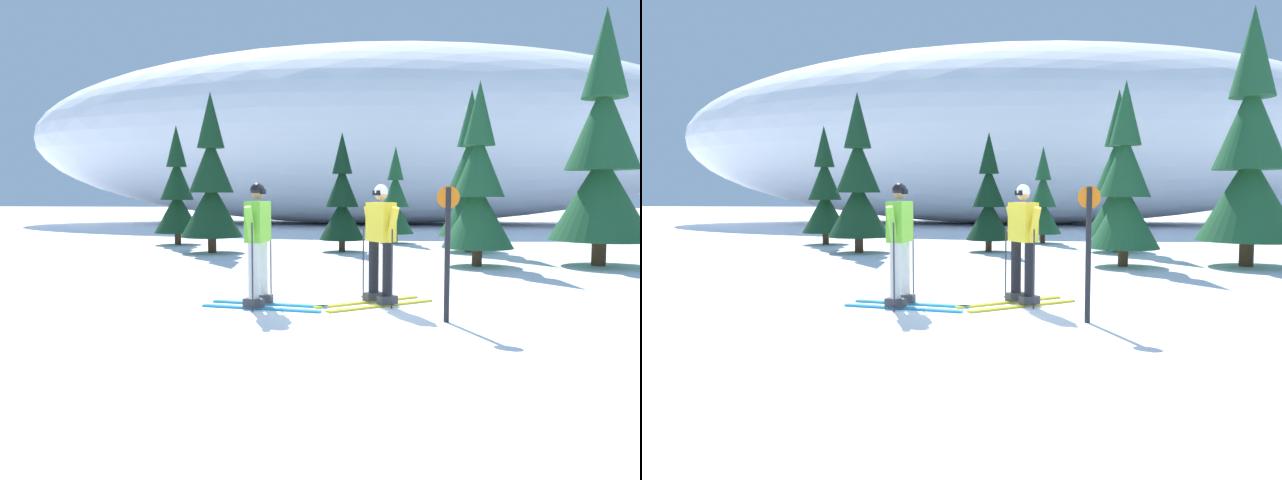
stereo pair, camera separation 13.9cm
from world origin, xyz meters
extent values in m
plane|color=white|center=(0.00, 0.00, 0.00)|extent=(120.00, 120.00, 0.00)
cube|color=#2893CC|center=(-1.39, -0.02, 0.01)|extent=(1.74, 0.38, 0.03)
cube|color=#2893CC|center=(-1.44, -0.36, 0.01)|extent=(1.74, 0.38, 0.03)
cube|color=#38383D|center=(-1.48, 0.00, 0.09)|extent=(0.30, 0.18, 0.12)
cube|color=#38383D|center=(-1.54, -0.35, 0.09)|extent=(0.30, 0.18, 0.12)
cylinder|color=silver|center=(-1.48, 0.00, 0.54)|extent=(0.15, 0.15, 0.78)
cylinder|color=silver|center=(-1.54, -0.35, 0.54)|extent=(0.15, 0.15, 0.78)
cube|color=#75C638|center=(-1.51, -0.18, 1.22)|extent=(0.31, 0.47, 0.58)
cylinder|color=#75C638|center=(-1.47, 0.09, 1.16)|extent=(0.14, 0.29, 0.58)
cylinder|color=#75C638|center=(-1.56, -0.44, 1.16)|extent=(0.14, 0.29, 0.58)
sphere|color=#A37556|center=(-1.51, -0.18, 1.63)|extent=(0.19, 0.19, 0.19)
sphere|color=black|center=(-1.51, -0.18, 1.66)|extent=(0.21, 0.21, 0.21)
cube|color=black|center=(-1.43, -0.19, 1.64)|extent=(0.06, 0.15, 0.07)
cylinder|color=#2D2D33|center=(-1.39, 0.17, 0.61)|extent=(0.02, 0.02, 1.22)
cylinder|color=#2D2D33|center=(-1.39, 0.17, 0.06)|extent=(0.07, 0.07, 0.01)
cylinder|color=#2D2D33|center=(-1.51, -0.54, 0.61)|extent=(0.02, 0.02, 1.22)
cylinder|color=#2D2D33|center=(-1.51, -0.54, 0.06)|extent=(0.07, 0.07, 0.01)
cube|color=gold|center=(0.24, 0.02, 0.01)|extent=(1.51, 1.14, 0.03)
cube|color=gold|center=(0.03, 0.30, 0.01)|extent=(1.51, 1.14, 0.03)
cube|color=#38383D|center=(0.32, 0.08, 0.09)|extent=(0.31, 0.28, 0.12)
cube|color=#38383D|center=(0.12, 0.36, 0.09)|extent=(0.31, 0.28, 0.12)
cylinder|color=black|center=(0.32, 0.08, 0.53)|extent=(0.15, 0.15, 0.77)
cylinder|color=black|center=(0.12, 0.36, 0.53)|extent=(0.15, 0.15, 0.77)
cube|color=yellow|center=(0.22, 0.22, 1.20)|extent=(0.45, 0.50, 0.57)
cylinder|color=yellow|center=(0.38, 0.00, 1.14)|extent=(0.24, 0.28, 0.58)
cylinder|color=yellow|center=(0.06, 0.44, 1.14)|extent=(0.24, 0.28, 0.58)
sphere|color=tan|center=(0.22, 0.22, 1.61)|extent=(0.19, 0.19, 0.19)
sphere|color=white|center=(0.22, 0.22, 1.64)|extent=(0.21, 0.21, 0.21)
cube|color=black|center=(0.15, 0.17, 1.62)|extent=(0.12, 0.14, 0.07)
cylinder|color=#2D2D33|center=(0.38, -0.11, 0.56)|extent=(0.02, 0.02, 1.12)
cylinder|color=#2D2D33|center=(0.38, -0.11, 0.06)|extent=(0.07, 0.07, 0.01)
cylinder|color=#2D2D33|center=(-0.04, 0.48, 0.56)|extent=(0.02, 0.02, 1.12)
cylinder|color=#2D2D33|center=(-0.04, 0.48, 0.06)|extent=(0.07, 0.07, 0.01)
cylinder|color=#47301E|center=(-6.26, 9.78, 0.25)|extent=(0.20, 0.20, 0.51)
cone|color=#14381E|center=(-6.26, 9.78, 1.02)|extent=(1.44, 1.44, 1.29)
cone|color=#14381E|center=(-6.26, 9.78, 2.06)|extent=(1.04, 1.04, 1.29)
cone|color=#14381E|center=(-6.26, 9.78, 3.09)|extent=(0.64, 0.64, 1.29)
cylinder|color=#47301E|center=(-4.42, 7.34, 0.29)|extent=(0.23, 0.23, 0.59)
cone|color=#14381E|center=(-4.42, 7.34, 1.19)|extent=(1.68, 1.68, 1.50)
cone|color=#14381E|center=(-4.42, 7.34, 2.39)|extent=(1.21, 1.21, 1.50)
cone|color=#14381E|center=(-4.42, 7.34, 3.59)|extent=(0.74, 0.74, 1.50)
cylinder|color=#47301E|center=(-0.93, 8.07, 0.22)|extent=(0.18, 0.18, 0.45)
cone|color=black|center=(-0.93, 8.07, 0.90)|extent=(1.27, 1.27, 1.14)
cone|color=black|center=(-0.93, 8.07, 1.81)|extent=(0.92, 0.92, 1.14)
cone|color=black|center=(-0.93, 8.07, 2.73)|extent=(0.56, 0.56, 1.14)
cylinder|color=#47301E|center=(0.58, 11.08, 0.21)|extent=(0.17, 0.17, 0.42)
cone|color=#1E512D|center=(0.58, 11.08, 0.85)|extent=(1.21, 1.21, 1.08)
cone|color=#1E512D|center=(0.58, 11.08, 1.72)|extent=(0.87, 0.87, 1.08)
cone|color=#1E512D|center=(0.58, 11.08, 2.58)|extent=(0.53, 0.53, 1.08)
cylinder|color=#47301E|center=(2.31, 5.07, 0.28)|extent=(0.22, 0.22, 0.55)
cone|color=#1E512D|center=(2.31, 5.07, 1.11)|extent=(1.57, 1.57, 1.41)
cone|color=#1E512D|center=(2.31, 5.07, 2.24)|extent=(1.13, 1.13, 1.41)
cone|color=#1E512D|center=(2.31, 5.07, 3.37)|extent=(0.69, 0.69, 1.41)
cylinder|color=#47301E|center=(2.59, 8.42, 0.30)|extent=(0.24, 0.24, 0.60)
cone|color=#1E512D|center=(2.59, 8.42, 1.21)|extent=(1.71, 1.71, 1.54)
cone|color=#1E512D|center=(2.59, 8.42, 2.44)|extent=(1.23, 1.23, 1.54)
cone|color=#1E512D|center=(2.59, 8.42, 3.67)|extent=(0.75, 0.75, 1.54)
cylinder|color=#47301E|center=(5.03, 5.45, 0.38)|extent=(0.31, 0.31, 0.77)
cone|color=#1E512D|center=(5.03, 5.45, 1.55)|extent=(2.19, 2.19, 1.96)
cone|color=#1E512D|center=(5.03, 5.45, 3.12)|extent=(1.58, 1.58, 1.96)
cone|color=#1E512D|center=(5.03, 5.45, 4.69)|extent=(0.96, 0.96, 1.96)
ellipsoid|color=white|center=(-0.74, 23.53, 4.61)|extent=(36.55, 14.23, 9.22)
cylinder|color=black|center=(1.06, -0.91, 0.84)|extent=(0.07, 0.07, 1.69)
cylinder|color=orange|center=(1.06, -0.91, 1.57)|extent=(0.28, 0.02, 0.28)
camera|label=1|loc=(0.30, -8.47, 1.62)|focal=33.59mm
camera|label=2|loc=(0.44, -8.45, 1.62)|focal=33.59mm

